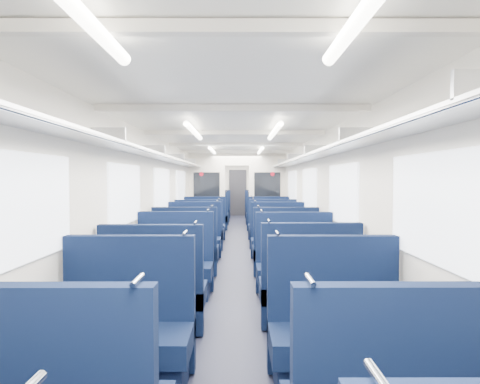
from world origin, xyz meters
TOP-DOWN VIEW (x-y plane):
  - floor at (0.00, 0.00)m, footprint 2.80×18.00m
  - ceiling at (0.00, 0.00)m, footprint 2.80×18.00m
  - wall_left at (-1.40, 0.00)m, footprint 0.02×18.00m
  - dado_left at (-1.39, 0.00)m, footprint 0.03×17.90m
  - wall_right at (1.40, 0.00)m, footprint 0.02×18.00m
  - dado_right at (1.39, 0.00)m, footprint 0.03×17.90m
  - wall_far at (0.00, 9.00)m, footprint 2.80×0.02m
  - luggage_rack_left at (-1.21, 0.00)m, footprint 0.36×17.40m
  - luggage_rack_right at (1.21, 0.00)m, footprint 0.36×17.40m
  - windows at (0.00, -0.46)m, footprint 2.78×15.60m
  - ceiling_fittings at (0.00, -0.26)m, footprint 2.70×16.06m
  - end_door at (0.00, 8.94)m, footprint 0.75×0.06m
  - bulkhead at (-0.00, 3.31)m, footprint 2.80×0.10m
  - seat_6 at (-0.83, -4.80)m, footprint 1.06×0.59m
  - seat_7 at (0.83, -4.81)m, footprint 1.06×0.59m
  - seat_8 at (-0.83, -3.76)m, footprint 1.06×0.59m
  - seat_9 at (0.83, -3.61)m, footprint 1.06×0.59m
  - seat_10 at (-0.83, -2.53)m, footprint 1.06×0.59m
  - seat_11 at (0.83, -2.61)m, footprint 1.06×0.59m
  - seat_12 at (-0.83, -1.39)m, footprint 1.06×0.59m
  - seat_13 at (0.83, -1.42)m, footprint 1.06×0.59m
  - seat_14 at (-0.83, -0.22)m, footprint 1.06×0.59m
  - seat_15 at (0.83, -0.30)m, footprint 1.06×0.59m
  - seat_16 at (-0.83, 0.83)m, footprint 1.06×0.59m
  - seat_17 at (0.83, 1.02)m, footprint 1.06×0.59m
  - seat_18 at (-0.83, 1.98)m, footprint 1.06×0.59m
  - seat_19 at (0.83, 2.03)m, footprint 1.06×0.59m
  - seat_20 at (-0.83, 4.20)m, footprint 1.06×0.59m
  - seat_21 at (0.83, 4.03)m, footprint 1.06×0.59m
  - seat_22 at (-0.83, 5.22)m, footprint 1.06×0.59m
  - seat_23 at (0.83, 5.26)m, footprint 1.06×0.59m
  - seat_24 at (-0.83, 6.50)m, footprint 1.06×0.59m
  - seat_25 at (0.83, 6.34)m, footprint 1.06×0.59m
  - seat_26 at (-0.83, 7.54)m, footprint 1.06×0.59m
  - seat_27 at (0.83, 7.61)m, footprint 1.06×0.59m

SIDE VIEW (x-z plane):
  - floor at x=0.00m, z-range -0.01..0.01m
  - dado_left at x=-1.39m, z-range 0.00..0.70m
  - dado_right at x=1.39m, z-range 0.00..0.70m
  - seat_6 at x=-0.83m, z-range -0.23..0.96m
  - seat_7 at x=0.83m, z-range -0.23..0.96m
  - seat_8 at x=-0.83m, z-range -0.23..0.96m
  - seat_9 at x=0.83m, z-range -0.23..0.96m
  - seat_10 at x=-0.83m, z-range -0.23..0.96m
  - seat_11 at x=0.83m, z-range -0.23..0.96m
  - seat_12 at x=-0.83m, z-range -0.23..0.96m
  - seat_13 at x=0.83m, z-range -0.23..0.96m
  - seat_14 at x=-0.83m, z-range -0.23..0.96m
  - seat_15 at x=0.83m, z-range -0.23..0.96m
  - seat_16 at x=-0.83m, z-range -0.23..0.96m
  - seat_17 at x=0.83m, z-range -0.23..0.96m
  - seat_18 at x=-0.83m, z-range -0.23..0.96m
  - seat_19 at x=0.83m, z-range -0.23..0.96m
  - seat_20 at x=-0.83m, z-range -0.23..0.96m
  - seat_21 at x=0.83m, z-range -0.23..0.96m
  - seat_22 at x=-0.83m, z-range -0.23..0.96m
  - seat_23 at x=0.83m, z-range -0.23..0.96m
  - seat_24 at x=-0.83m, z-range -0.23..0.96m
  - seat_25 at x=0.83m, z-range -0.23..0.96m
  - seat_26 at x=-0.83m, z-range -0.23..0.96m
  - seat_27 at x=0.83m, z-range -0.23..0.96m
  - end_door at x=0.00m, z-range 0.00..2.00m
  - wall_left at x=-1.40m, z-range 0.00..2.35m
  - wall_right at x=1.40m, z-range 0.00..2.35m
  - wall_far at x=0.00m, z-range 0.00..2.35m
  - bulkhead at x=0.00m, z-range 0.06..2.41m
  - windows at x=0.00m, z-range 1.04..1.79m
  - luggage_rack_left at x=-1.21m, z-range 1.88..2.06m
  - luggage_rack_right at x=1.21m, z-range 1.88..2.06m
  - ceiling_fittings at x=0.00m, z-range 2.23..2.35m
  - ceiling at x=0.00m, z-range 2.35..2.35m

